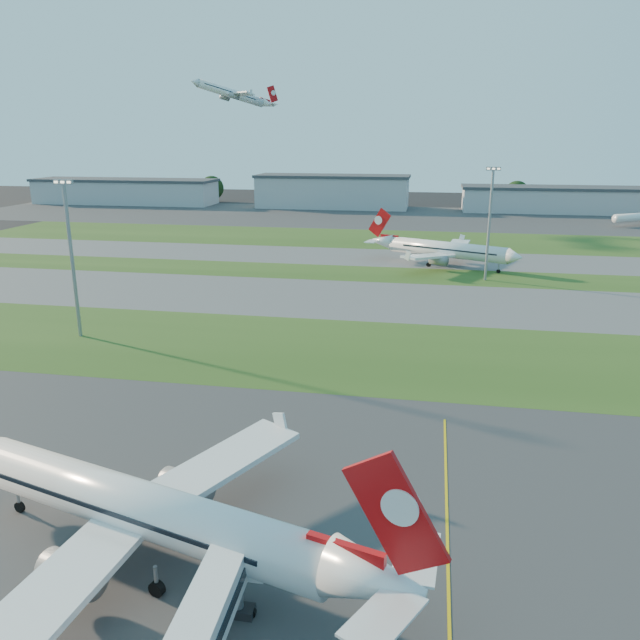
% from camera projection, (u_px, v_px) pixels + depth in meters
% --- Properties ---
extents(ground, '(700.00, 700.00, 0.00)m').
position_uv_depth(ground, '(380.00, 588.00, 46.29)').
color(ground, black).
rests_on(ground, ground).
extents(apron_near, '(300.00, 70.00, 0.01)m').
position_uv_depth(apron_near, '(380.00, 588.00, 46.29)').
color(apron_near, '#333335').
rests_on(apron_near, ground).
extents(grass_strip_a, '(300.00, 34.00, 0.01)m').
position_uv_depth(grass_strip_a, '(410.00, 356.00, 95.36)').
color(grass_strip_a, '#284617').
rests_on(grass_strip_a, ground).
extents(taxiway_a, '(300.00, 32.00, 0.01)m').
position_uv_depth(taxiway_a, '(417.00, 302.00, 126.51)').
color(taxiway_a, '#515154').
rests_on(taxiway_a, ground).
extents(grass_strip_b, '(300.00, 18.00, 0.01)m').
position_uv_depth(grass_strip_b, '(420.00, 276.00, 150.10)').
color(grass_strip_b, '#284617').
rests_on(grass_strip_b, ground).
extents(taxiway_b, '(300.00, 26.00, 0.01)m').
position_uv_depth(taxiway_b, '(423.00, 259.00, 170.86)').
color(taxiway_b, '#515154').
rests_on(taxiway_b, ground).
extents(grass_strip_c, '(300.00, 40.00, 0.01)m').
position_uv_depth(grass_strip_c, '(425.00, 240.00, 202.01)').
color(grass_strip_c, '#284617').
rests_on(grass_strip_c, ground).
extents(apron_far, '(400.00, 80.00, 0.01)m').
position_uv_depth(apron_far, '(428.00, 218.00, 258.63)').
color(apron_far, '#333335').
rests_on(apron_far, ground).
extents(yellow_line, '(0.25, 60.00, 0.02)m').
position_uv_depth(yellow_line, '(449.00, 597.00, 45.43)').
color(yellow_line, gold).
rests_on(yellow_line, ground).
extents(airliner_parked, '(39.85, 33.50, 12.75)m').
position_uv_depth(airliner_parked, '(143.00, 510.00, 48.18)').
color(airliner_parked, white).
rests_on(airliner_parked, ground).
extents(airliner_taxiing, '(36.67, 31.27, 12.31)m').
position_uv_depth(airliner_taxiing, '(446.00, 250.00, 159.79)').
color(airliner_taxiing, white).
rests_on(airliner_taxiing, ground).
extents(airliner_departing, '(27.86, 24.41, 10.74)m').
position_uv_depth(airliner_departing, '(232.00, 94.00, 249.53)').
color(airliner_departing, white).
extents(light_mast_west, '(3.20, 0.70, 25.80)m').
position_uv_depth(light_mast_west, '(71.00, 249.00, 100.65)').
color(light_mast_west, gray).
rests_on(light_mast_west, ground).
extents(light_mast_centre, '(3.20, 0.70, 25.80)m').
position_uv_depth(light_mast_centre, '(490.00, 217.00, 141.45)').
color(light_mast_centre, gray).
rests_on(light_mast_centre, ground).
extents(hangar_far_west, '(91.80, 23.00, 12.20)m').
position_uv_depth(hangar_far_west, '(125.00, 191.00, 311.03)').
color(hangar_far_west, '#94969B').
rests_on(hangar_far_west, ground).
extents(hangar_west, '(71.40, 23.00, 15.20)m').
position_uv_depth(hangar_west, '(333.00, 191.00, 292.53)').
color(hangar_west, '#94969B').
rests_on(hangar_west, ground).
extents(hangar_east, '(81.60, 23.00, 11.20)m').
position_uv_depth(hangar_east, '(555.00, 199.00, 275.88)').
color(hangar_east, '#94969B').
rests_on(hangar_east, ground).
extents(tree_far_west, '(11.00, 11.00, 12.00)m').
position_uv_depth(tree_far_west, '(67.00, 187.00, 330.08)').
color(tree_far_west, black).
rests_on(tree_far_west, ground).
extents(tree_west, '(12.10, 12.10, 13.20)m').
position_uv_depth(tree_west, '(212.00, 188.00, 318.02)').
color(tree_west, black).
rests_on(tree_west, ground).
extents(tree_mid_west, '(9.90, 9.90, 10.80)m').
position_uv_depth(tree_mid_west, '(388.00, 194.00, 299.12)').
color(tree_mid_west, black).
rests_on(tree_mid_west, ground).
extents(tree_mid_east, '(11.55, 11.55, 12.60)m').
position_uv_depth(tree_mid_east, '(517.00, 193.00, 291.34)').
color(tree_mid_east, black).
rests_on(tree_mid_east, ground).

